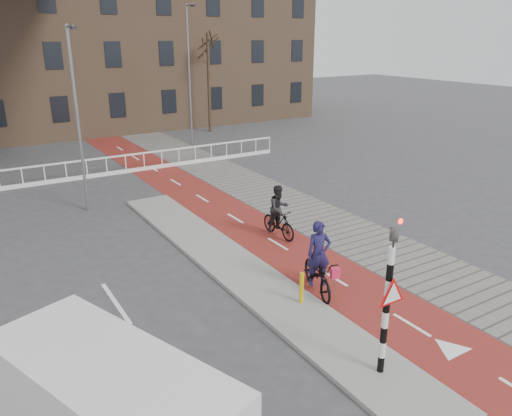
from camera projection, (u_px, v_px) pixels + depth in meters
ground at (340, 324)px, 12.58m from camera, size 120.00×120.00×0.00m
bike_lane at (212, 205)px, 21.35m from camera, size 2.50×60.00×0.01m
sidewalk at (267, 194)px, 22.74m from camera, size 3.00×60.00×0.01m
curb_island at (237, 268)px, 15.42m from camera, size 1.80×16.00×0.12m
traffic_signal at (389, 294)px, 10.00m from camera, size 0.80×0.80×3.68m
bollard at (302, 288)px, 13.20m from camera, size 0.12×0.12×0.87m
cyclist_near at (318, 269)px, 13.90m from camera, size 1.33×2.16×2.11m
cyclist_far at (279, 216)px, 17.70m from camera, size 0.85×1.81×1.92m
van at (113, 412)px, 8.16m from camera, size 3.40×5.06×2.02m
railing at (23, 181)px, 23.65m from camera, size 28.00×0.10×0.99m
townhouse_row at (5, 20)px, 34.21m from camera, size 46.00×10.00×15.90m
tree_right at (209, 84)px, 36.19m from camera, size 0.23×0.23×7.01m
streetlight_near at (78, 123)px, 19.47m from camera, size 0.12×0.12×7.27m
streetlight_right at (189, 77)px, 31.55m from camera, size 0.12×0.12×8.65m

